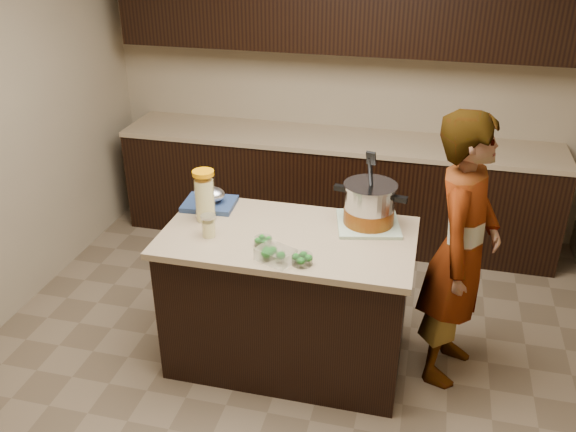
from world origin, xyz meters
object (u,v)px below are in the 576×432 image
(island, at_px, (288,299))
(lemonade_pitcher, at_px, (205,197))
(person, at_px, (461,252))
(stock_pot, at_px, (369,206))

(island, distance_m, lemonade_pitcher, 0.80)
(lemonade_pitcher, bearing_deg, person, 3.25)
(island, relative_size, person, 0.88)
(island, xyz_separation_m, person, (0.98, 0.15, 0.38))
(stock_pot, bearing_deg, island, -141.50)
(island, relative_size, stock_pot, 3.28)
(island, bearing_deg, stock_pot, 27.35)
(island, height_order, person, person)
(island, height_order, stock_pot, stock_pot)
(person, bearing_deg, stock_pot, 97.76)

